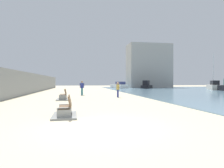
{
  "coord_description": "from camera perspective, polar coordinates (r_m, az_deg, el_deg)",
  "views": [
    {
      "loc": [
        -0.76,
        -7.05,
        1.62
      ],
      "look_at": [
        2.85,
        13.75,
        1.39
      ],
      "focal_mm": 31.27,
      "sensor_mm": 36.0,
      "label": 1
    }
  ],
  "objects": [
    {
      "name": "harbor_building",
      "position": [
        56.83,
        10.7,
        5.17
      ],
      "size": [
        12.0,
        6.0,
        12.23
      ],
      "primitive_type": "cube",
      "color": "#9E9E99",
      "rests_on": "ground"
    },
    {
      "name": "bench_near",
      "position": [
        9.53,
        -13.47,
        -7.77
      ],
      "size": [
        1.15,
        2.12,
        0.98
      ],
      "color": "gray",
      "rests_on": "ground"
    },
    {
      "name": "boat_outer",
      "position": [
        44.86,
        27.6,
        -0.55
      ],
      "size": [
        5.2,
        7.76,
        7.49
      ],
      "color": "beige",
      "rests_on": "water_bay"
    },
    {
      "name": "person_standing",
      "position": [
        20.26,
        1.72,
        -1.34
      ],
      "size": [
        0.27,
        0.51,
        1.6
      ],
      "color": "navy",
      "rests_on": "ground"
    },
    {
      "name": "seawall",
      "position": [
        25.94,
        -24.9,
        0.14
      ],
      "size": [
        0.8,
        64.0,
        2.85
      ],
      "primitive_type": "cube",
      "color": "gray",
      "rests_on": "ground"
    },
    {
      "name": "person_walking",
      "position": [
        23.86,
        -8.77,
        -0.83
      ],
      "size": [
        0.53,
        0.23,
        1.73
      ],
      "color": "teal",
      "rests_on": "ground"
    },
    {
      "name": "boat_mid_bay",
      "position": [
        48.8,
        10.1,
        -0.42
      ],
      "size": [
        4.75,
        6.43,
        1.93
      ],
      "color": "black",
      "rests_on": "water_bay"
    },
    {
      "name": "ground_plane",
      "position": [
        25.12,
        -8.1,
        -3.07
      ],
      "size": [
        120.0,
        120.0,
        0.0
      ],
      "primitive_type": "plane",
      "color": "beige"
    },
    {
      "name": "bench_far",
      "position": [
        18.19,
        -14.08,
        -3.76
      ],
      "size": [
        1.14,
        2.12,
        0.98
      ],
      "color": "gray",
      "rests_on": "ground"
    },
    {
      "name": "boat_far_left",
      "position": [
        50.1,
        2.06,
        -0.46
      ],
      "size": [
        3.51,
        6.94,
        1.63
      ],
      "color": "white",
      "rests_on": "water_bay"
    }
  ]
}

